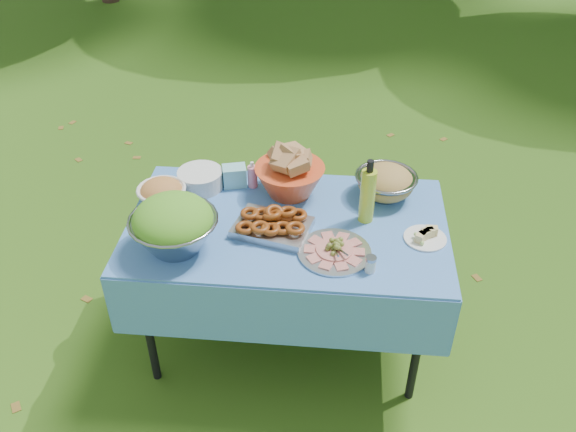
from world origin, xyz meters
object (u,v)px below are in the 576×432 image
object	(u,v)px
picnic_table	(287,284)
plate_stack	(200,179)
bread_bowl	(290,173)
oil_bottle	(368,191)
charcuterie_platter	(335,246)
pasta_bowl_steel	(386,182)
salad_bowl	(174,225)

from	to	relation	value
picnic_table	plate_stack	world-z (taller)	plate_stack
bread_bowl	oil_bottle	bearing A→B (deg)	-26.76
plate_stack	picnic_table	bearing A→B (deg)	-29.78
picnic_table	plate_stack	xyz separation A→B (m)	(-0.46, 0.26, 0.43)
plate_stack	charcuterie_platter	bearing A→B (deg)	-33.60
pasta_bowl_steel	oil_bottle	bearing A→B (deg)	-114.86
oil_bottle	charcuterie_platter	bearing A→B (deg)	-118.03
picnic_table	bread_bowl	size ratio (longest dim) A/B	4.31
picnic_table	charcuterie_platter	distance (m)	0.51
plate_stack	oil_bottle	xyz separation A→B (m)	(0.81, -0.20, 0.11)
plate_stack	salad_bowl	bearing A→B (deg)	-91.06
charcuterie_platter	plate_stack	bearing A→B (deg)	146.40
salad_bowl	charcuterie_platter	size ratio (longest dim) A/B	1.18
salad_bowl	bread_bowl	world-z (taller)	salad_bowl
pasta_bowl_steel	oil_bottle	world-z (taller)	oil_bottle
plate_stack	bread_bowl	distance (m)	0.45
salad_bowl	bread_bowl	distance (m)	0.65
picnic_table	oil_bottle	bearing A→B (deg)	10.28
pasta_bowl_steel	plate_stack	bearing A→B (deg)	-179.39
picnic_table	bread_bowl	world-z (taller)	bread_bowl
picnic_table	pasta_bowl_steel	distance (m)	0.70
picnic_table	plate_stack	size ratio (longest dim) A/B	6.55
picnic_table	salad_bowl	size ratio (longest dim) A/B	3.86
salad_bowl	oil_bottle	world-z (taller)	oil_bottle
oil_bottle	pasta_bowl_steel	bearing A→B (deg)	65.14
plate_stack	pasta_bowl_steel	xyz separation A→B (m)	(0.91, 0.01, 0.03)
salad_bowl	oil_bottle	bearing A→B (deg)	18.80
picnic_table	plate_stack	distance (m)	0.68
picnic_table	oil_bottle	distance (m)	0.65
pasta_bowl_steel	charcuterie_platter	xyz separation A→B (m)	(-0.23, -0.46, -0.04)
pasta_bowl_steel	oil_bottle	xyz separation A→B (m)	(-0.10, -0.21, 0.08)
pasta_bowl_steel	charcuterie_platter	bearing A→B (deg)	-116.64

